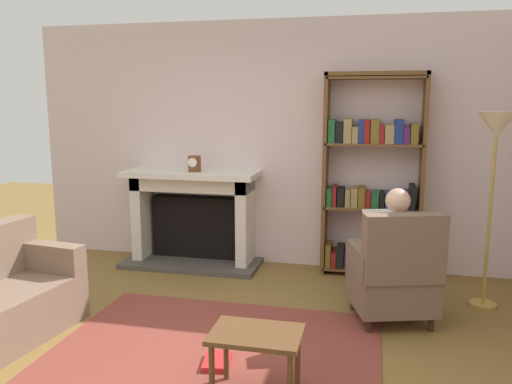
# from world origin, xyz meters

# --- Properties ---
(ground) EXTENTS (14.00, 14.00, 0.00)m
(ground) POSITION_xyz_m (0.00, 0.00, 0.00)
(ground) COLOR brown
(back_wall) EXTENTS (5.60, 0.10, 2.70)m
(back_wall) POSITION_xyz_m (0.00, 2.55, 1.35)
(back_wall) COLOR silver
(back_wall) RESTS_ON ground
(area_rug) EXTENTS (2.40, 1.80, 0.01)m
(area_rug) POSITION_xyz_m (0.00, 0.30, 0.01)
(area_rug) COLOR brown
(area_rug) RESTS_ON ground
(fireplace) EXTENTS (1.53, 0.64, 1.07)m
(fireplace) POSITION_xyz_m (-0.88, 2.30, 0.57)
(fireplace) COLOR #4C4742
(fireplace) RESTS_ON ground
(mantel_clock) EXTENTS (0.14, 0.14, 0.17)m
(mantel_clock) POSITION_xyz_m (-0.82, 2.20, 1.16)
(mantel_clock) COLOR brown
(mantel_clock) RESTS_ON fireplace
(bookshelf) EXTENTS (1.02, 0.32, 2.12)m
(bookshelf) POSITION_xyz_m (1.08, 2.33, 0.99)
(bookshelf) COLOR brown
(bookshelf) RESTS_ON ground
(armchair_reading) EXTENTS (0.80, 0.78, 0.97)m
(armchair_reading) POSITION_xyz_m (1.30, 1.11, 0.42)
(armchair_reading) COLOR #331E14
(armchair_reading) RESTS_ON ground
(seated_reader) EXTENTS (0.47, 0.59, 1.14)m
(seated_reader) POSITION_xyz_m (1.26, 1.22, 0.62)
(seated_reader) COLOR silver
(seated_reader) RESTS_ON ground
(side_table) EXTENTS (0.56, 0.39, 0.44)m
(side_table) POSITION_xyz_m (0.43, -0.23, 0.37)
(side_table) COLOR brown
(side_table) RESTS_ON ground
(scattered_books) EXTENTS (0.22, 0.27, 0.04)m
(scattered_books) POSITION_xyz_m (0.07, 0.11, 0.03)
(scattered_books) COLOR red
(scattered_books) RESTS_ON area_rug
(floor_lamp) EXTENTS (0.32, 0.32, 1.74)m
(floor_lamp) POSITION_xyz_m (2.10, 1.66, 1.48)
(floor_lamp) COLOR #B7933F
(floor_lamp) RESTS_ON ground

